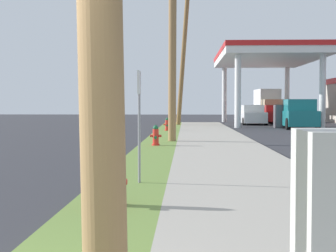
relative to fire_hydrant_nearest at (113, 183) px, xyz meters
name	(u,v)px	position (x,y,z in m)	size (l,w,h in m)	color
fire_hydrant_nearest	(113,183)	(0.00, 0.00, 0.00)	(0.42, 0.37, 0.74)	red
fire_hydrant_second	(156,136)	(-0.03, 10.85, 0.00)	(0.42, 0.38, 0.74)	red
fire_hydrant_third	(167,125)	(0.00, 21.37, 0.00)	(0.42, 0.37, 0.74)	red
utility_pole_midground	(173,25)	(0.53, 13.06, 4.40)	(0.98, 1.16, 9.28)	#937047
utility_pole_background	(183,54)	(0.89, 29.51, 4.88)	(1.48, 1.63, 10.25)	olive
utility_cabinet	(334,236)	(2.05, -3.95, 0.29)	(0.51, 0.67, 1.31)	slate
street_sign_post	(139,103)	(0.19, 2.14, 1.19)	(0.05, 0.36, 2.12)	gray
car_red_by_near_pump	(274,115)	(8.87, 36.99, 0.28)	(2.21, 4.61, 1.57)	red
car_white_by_far_pump	(252,116)	(6.47, 33.49, 0.28)	(1.97, 4.51, 1.57)	white
truck_tan_at_forecourt	(268,106)	(9.01, 41.07, 1.04)	(2.29, 6.45, 3.11)	tan
truck_teal_on_apron	(297,115)	(8.64, 27.04, 0.47)	(2.26, 5.45, 1.97)	#197075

